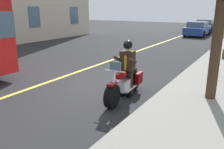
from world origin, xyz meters
name	(u,v)px	position (x,y,z in m)	size (l,w,h in m)	color
ground_plane	(101,87)	(0.00, 0.00, 0.00)	(80.00, 80.00, 0.00)	#28282B
lane_center_stripe	(58,79)	(0.00, -2.00, 0.01)	(60.00, 0.16, 0.01)	#E5DB4C
motorcycle_main	(125,83)	(0.39, 1.15, 0.45)	(2.22, 0.71, 1.26)	black
rider_main	(127,63)	(0.21, 1.13, 1.04)	(0.65, 0.59, 1.74)	black
car_silver	(198,29)	(-18.23, -0.71, 0.69)	(4.60, 1.92, 1.40)	navy
car_dark	(206,25)	(-23.60, -0.93, 0.69)	(4.60, 1.92, 1.40)	black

